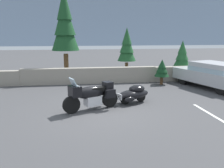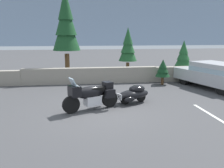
% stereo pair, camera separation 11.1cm
% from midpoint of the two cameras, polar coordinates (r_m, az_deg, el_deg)
% --- Properties ---
extents(ground_plane, '(80.00, 80.00, 0.00)m').
position_cam_midpoint_polar(ground_plane, '(9.49, -3.51, -6.29)').
color(ground_plane, '#424244').
extents(stone_guard_wall, '(24.00, 0.55, 0.94)m').
position_cam_midpoint_polar(stone_guard_wall, '(14.78, -4.18, 1.93)').
color(stone_guard_wall, gray).
rests_on(stone_guard_wall, ground).
extents(distant_ridgeline, '(240.00, 80.00, 16.00)m').
position_cam_midpoint_polar(distant_ridgeline, '(104.68, -8.27, 14.11)').
color(distant_ridgeline, '#7F93AD').
rests_on(distant_ridgeline, ground).
extents(touring_motorcycle, '(2.19, 1.26, 1.33)m').
position_cam_midpoint_polar(touring_motorcycle, '(9.46, -5.20, -2.45)').
color(touring_motorcycle, black).
rests_on(touring_motorcycle, ground).
extents(car_shaped_trailer, '(2.17, 1.22, 0.76)m').
position_cam_midpoint_polar(car_shaped_trailer, '(10.52, 4.73, -2.21)').
color(car_shaped_trailer, black).
rests_on(car_shaped_trailer, ground).
extents(sedan_at_right_edge, '(2.96, 4.82, 1.41)m').
position_cam_midpoint_polar(sedan_at_right_edge, '(14.41, 22.23, 2.15)').
color(sedan_at_right_edge, black).
rests_on(sedan_at_right_edge, ground).
extents(pine_tree_tall, '(1.75, 1.75, 5.76)m').
position_cam_midpoint_polar(pine_tree_tall, '(16.21, -11.14, 13.78)').
color(pine_tree_tall, brown).
rests_on(pine_tree_tall, ground).
extents(pine_tree_secondary, '(1.08, 1.08, 2.52)m').
position_cam_midpoint_polar(pine_tree_secondary, '(16.97, 15.82, 6.57)').
color(pine_tree_secondary, brown).
rests_on(pine_tree_secondary, ground).
extents(pine_tree_far_right, '(1.26, 1.26, 3.37)m').
position_cam_midpoint_polar(pine_tree_far_right, '(16.99, 3.27, 8.80)').
color(pine_tree_far_right, brown).
rests_on(pine_tree_far_right, ground).
extents(pine_sapling_near, '(0.86, 0.86, 1.47)m').
position_cam_midpoint_polar(pine_sapling_near, '(14.61, 11.33, 3.48)').
color(pine_sapling_near, brown).
rests_on(pine_sapling_near, ground).
extents(parking_stripe_marker, '(0.12, 3.60, 0.01)m').
position_cam_midpoint_polar(parking_stripe_marker, '(9.37, 23.22, -7.43)').
color(parking_stripe_marker, silver).
rests_on(parking_stripe_marker, ground).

